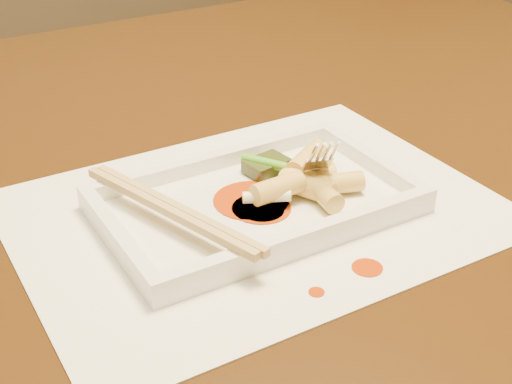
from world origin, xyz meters
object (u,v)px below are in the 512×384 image
chopstick_a (167,210)px  table (191,231)px  fork (315,98)px  placemat (256,211)px  plate_base (256,206)px

chopstick_a → table: bearing=59.5°
table → fork: (0.07, -0.12, 0.18)m
fork → chopstick_a: bearing=-173.2°
placemat → chopstick_a: chopstick_a is taller
table → fork: size_ratio=10.00×
table → plate_base: 0.18m
table → placemat: (-0.00, -0.14, 0.10)m
table → fork: fork is taller
placemat → plate_base: 0.00m
placemat → plate_base: bearing=0.0°
placemat → fork: bearing=14.4°
placemat → fork: (0.07, 0.02, 0.08)m
placemat → chopstick_a: bearing=180.0°
plate_base → fork: bearing=14.4°
plate_base → chopstick_a: 0.08m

